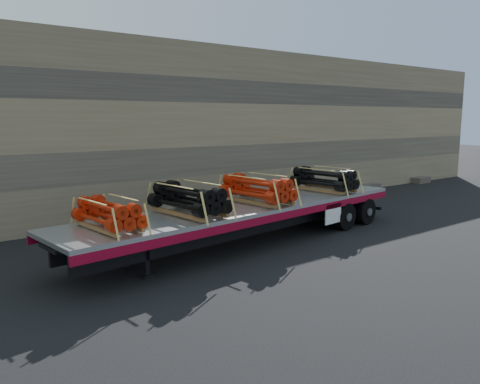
# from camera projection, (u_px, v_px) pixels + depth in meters

# --- Properties ---
(ground) EXTENTS (120.00, 120.00, 0.00)m
(ground) POSITION_uv_depth(u_px,v_px,m) (254.00, 242.00, 15.15)
(ground) COLOR black
(ground) RESTS_ON ground
(rock_wall) EXTENTS (44.00, 3.00, 7.00)m
(rock_wall) POSITION_uv_depth(u_px,v_px,m) (158.00, 129.00, 19.72)
(rock_wall) COLOR #7A6B54
(rock_wall) RESTS_ON ground
(trailer) EXTENTS (12.90, 3.87, 1.27)m
(trailer) POSITION_uv_depth(u_px,v_px,m) (248.00, 224.00, 14.89)
(trailer) COLOR #B6B9BE
(trailer) RESTS_ON ground
(bundle_front) EXTENTS (1.24, 2.13, 0.72)m
(bundle_front) POSITION_uv_depth(u_px,v_px,m) (109.00, 215.00, 11.47)
(bundle_front) COLOR #B01F09
(bundle_front) RESTS_ON trailer
(bundle_midfront) EXTENTS (1.46, 2.51, 0.85)m
(bundle_midfront) POSITION_uv_depth(u_px,v_px,m) (189.00, 200.00, 13.14)
(bundle_midfront) COLOR black
(bundle_midfront) RESTS_ON trailer
(bundle_midrear) EXTENTS (1.46, 2.51, 0.85)m
(bundle_midrear) POSITION_uv_depth(u_px,v_px,m) (257.00, 190.00, 15.01)
(bundle_midrear) COLOR #B01F09
(bundle_midrear) RESTS_ON trailer
(bundle_rear) EXTENTS (1.43, 2.45, 0.83)m
(bundle_rear) POSITION_uv_depth(u_px,v_px,m) (324.00, 180.00, 17.44)
(bundle_rear) COLOR black
(bundle_rear) RESTS_ON trailer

